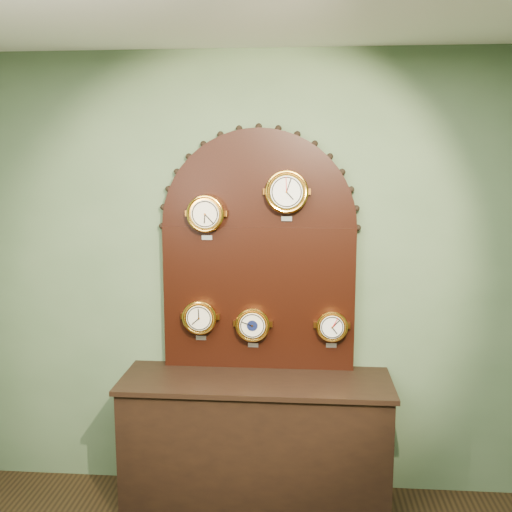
# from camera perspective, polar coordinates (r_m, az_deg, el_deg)

# --- Properties ---
(wall_back) EXTENTS (4.00, 0.00, 4.00)m
(wall_back) POSITION_cam_1_polar(r_m,az_deg,el_deg) (3.74, 0.31, -2.11)
(wall_back) COLOR #4C6444
(wall_back) RESTS_ON ground
(shop_counter) EXTENTS (1.60, 0.50, 0.80)m
(shop_counter) POSITION_cam_1_polar(r_m,az_deg,el_deg) (3.81, -0.03, -17.83)
(shop_counter) COLOR black
(shop_counter) RESTS_ON ground_plane
(display_board) EXTENTS (1.26, 0.06, 1.53)m
(display_board) POSITION_cam_1_polar(r_m,az_deg,el_deg) (3.65, 0.25, 1.21)
(display_board) COLOR black
(display_board) RESTS_ON shop_counter
(roman_clock) EXTENTS (0.23, 0.08, 0.28)m
(roman_clock) POSITION_cam_1_polar(r_m,az_deg,el_deg) (3.60, -4.88, 4.10)
(roman_clock) COLOR gold
(roman_clock) RESTS_ON display_board
(arabic_clock) EXTENTS (0.26, 0.08, 0.31)m
(arabic_clock) POSITION_cam_1_polar(r_m,az_deg,el_deg) (3.55, 2.99, 6.22)
(arabic_clock) COLOR gold
(arabic_clock) RESTS_ON display_board
(hygrometer) EXTENTS (0.22, 0.08, 0.27)m
(hygrometer) POSITION_cam_1_polar(r_m,az_deg,el_deg) (3.73, -5.45, -5.90)
(hygrometer) COLOR gold
(hygrometer) RESTS_ON display_board
(barometer) EXTENTS (0.21, 0.08, 0.27)m
(barometer) POSITION_cam_1_polar(r_m,az_deg,el_deg) (3.69, -0.32, -6.63)
(barometer) COLOR gold
(barometer) RESTS_ON display_board
(tide_clock) EXTENTS (0.19, 0.08, 0.25)m
(tide_clock) POSITION_cam_1_polar(r_m,az_deg,el_deg) (3.69, 7.35, -6.73)
(tide_clock) COLOR gold
(tide_clock) RESTS_ON display_board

